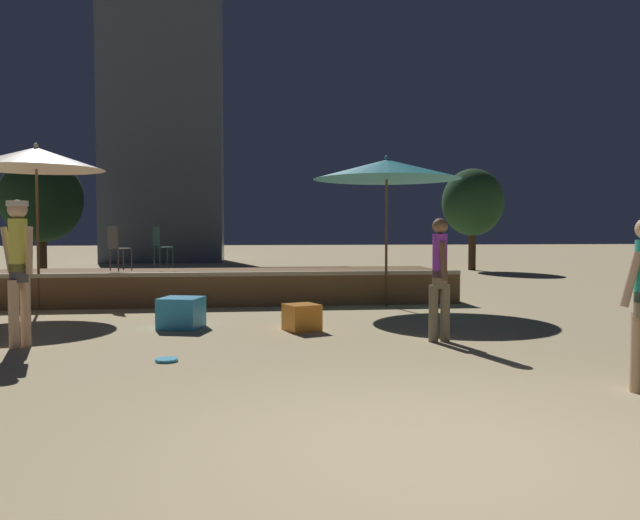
{
  "coord_description": "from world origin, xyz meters",
  "views": [
    {
      "loc": [
        -1.3,
        -4.01,
        1.51
      ],
      "look_at": [
        0.0,
        6.81,
        0.99
      ],
      "focal_mm": 35.0,
      "sensor_mm": 36.0,
      "label": 1
    }
  ],
  "objects_px": {
    "person_3": "(19,262)",
    "background_tree_0": "(42,199)",
    "cube_seat_1": "(181,313)",
    "patio_umbrella_0": "(387,170)",
    "background_tree_1": "(473,203)",
    "bistro_chair_1": "(159,243)",
    "bistro_chair_0": "(117,244)",
    "frisbee_disc": "(167,360)",
    "cube_seat_2": "(302,317)",
    "patio_umbrella_1": "(36,158)",
    "person_0": "(440,276)"
  },
  "relations": [
    {
      "from": "person_3",
      "to": "background_tree_0",
      "type": "xyz_separation_m",
      "value": [
        -4.18,
        14.49,
        1.51
      ]
    },
    {
      "from": "cube_seat_1",
      "to": "patio_umbrella_0",
      "type": "bearing_deg",
      "value": 32.26
    },
    {
      "from": "person_3",
      "to": "background_tree_1",
      "type": "relative_size",
      "value": 0.49
    },
    {
      "from": "person_3",
      "to": "bistro_chair_1",
      "type": "height_order",
      "value": "person_3"
    },
    {
      "from": "bistro_chair_0",
      "to": "frisbee_disc",
      "type": "distance_m",
      "value": 6.03
    },
    {
      "from": "bistro_chair_1",
      "to": "cube_seat_2",
      "type": "bearing_deg",
      "value": -134.56
    },
    {
      "from": "cube_seat_1",
      "to": "cube_seat_2",
      "type": "relative_size",
      "value": 1.23
    },
    {
      "from": "patio_umbrella_1",
      "to": "cube_seat_1",
      "type": "relative_size",
      "value": 4.27
    },
    {
      "from": "cube_seat_1",
      "to": "background_tree_0",
      "type": "height_order",
      "value": "background_tree_0"
    },
    {
      "from": "cube_seat_2",
      "to": "person_3",
      "type": "relative_size",
      "value": 0.32
    },
    {
      "from": "cube_seat_2",
      "to": "bistro_chair_0",
      "type": "xyz_separation_m",
      "value": [
        -3.41,
        3.64,
        1.03
      ]
    },
    {
      "from": "cube_seat_1",
      "to": "person_0",
      "type": "relative_size",
      "value": 0.44
    },
    {
      "from": "patio_umbrella_0",
      "to": "person_3",
      "type": "distance_m",
      "value": 6.98
    },
    {
      "from": "frisbee_disc",
      "to": "patio_umbrella_0",
      "type": "bearing_deg",
      "value": 52.76
    },
    {
      "from": "person_0",
      "to": "background_tree_0",
      "type": "height_order",
      "value": "background_tree_0"
    },
    {
      "from": "cube_seat_1",
      "to": "background_tree_0",
      "type": "distance_m",
      "value": 14.63
    },
    {
      "from": "cube_seat_2",
      "to": "bistro_chair_1",
      "type": "xyz_separation_m",
      "value": [
        -2.7,
        4.6,
        1.03
      ]
    },
    {
      "from": "bistro_chair_0",
      "to": "frisbee_disc",
      "type": "xyz_separation_m",
      "value": [
        1.66,
        -5.67,
        -1.22
      ]
    },
    {
      "from": "person_3",
      "to": "background_tree_0",
      "type": "bearing_deg",
      "value": 44.26
    },
    {
      "from": "bistro_chair_0",
      "to": "background_tree_0",
      "type": "height_order",
      "value": "background_tree_0"
    },
    {
      "from": "patio_umbrella_0",
      "to": "person_0",
      "type": "xyz_separation_m",
      "value": [
        -0.18,
        -3.99,
        -1.81
      ]
    },
    {
      "from": "person_3",
      "to": "cube_seat_1",
      "type": "bearing_deg",
      "value": -25.54
    },
    {
      "from": "patio_umbrella_0",
      "to": "frisbee_disc",
      "type": "distance_m",
      "value": 6.66
    },
    {
      "from": "person_3",
      "to": "bistro_chair_1",
      "type": "relative_size",
      "value": 2.11
    },
    {
      "from": "patio_umbrella_1",
      "to": "frisbee_disc",
      "type": "height_order",
      "value": "patio_umbrella_1"
    },
    {
      "from": "cube_seat_1",
      "to": "bistro_chair_1",
      "type": "distance_m",
      "value": 4.36
    },
    {
      "from": "background_tree_0",
      "to": "background_tree_1",
      "type": "distance_m",
      "value": 15.6
    },
    {
      "from": "patio_umbrella_1",
      "to": "cube_seat_2",
      "type": "height_order",
      "value": "patio_umbrella_1"
    },
    {
      "from": "cube_seat_2",
      "to": "person_3",
      "type": "xyz_separation_m",
      "value": [
        -3.72,
        -0.94,
        0.91
      ]
    },
    {
      "from": "patio_umbrella_1",
      "to": "background_tree_0",
      "type": "xyz_separation_m",
      "value": [
        -3.17,
        10.54,
        -0.25
      ]
    },
    {
      "from": "person_0",
      "to": "person_3",
      "type": "bearing_deg",
      "value": 178.17
    },
    {
      "from": "person_3",
      "to": "background_tree_1",
      "type": "distance_m",
      "value": 18.41
    },
    {
      "from": "person_0",
      "to": "background_tree_1",
      "type": "bearing_deg",
      "value": 68.39
    },
    {
      "from": "patio_umbrella_0",
      "to": "person_0",
      "type": "distance_m",
      "value": 4.38
    },
    {
      "from": "patio_umbrella_0",
      "to": "bistro_chair_0",
      "type": "height_order",
      "value": "patio_umbrella_0"
    },
    {
      "from": "cube_seat_2",
      "to": "frisbee_disc",
      "type": "xyz_separation_m",
      "value": [
        -1.75,
        -2.03,
        -0.18
      ]
    },
    {
      "from": "cube_seat_1",
      "to": "frisbee_disc",
      "type": "bearing_deg",
      "value": -88.2
    },
    {
      "from": "cube_seat_1",
      "to": "person_3",
      "type": "height_order",
      "value": "person_3"
    },
    {
      "from": "bistro_chair_1",
      "to": "background_tree_1",
      "type": "xyz_separation_m",
      "value": [
        10.39,
        8.84,
        1.32
      ]
    },
    {
      "from": "cube_seat_1",
      "to": "background_tree_1",
      "type": "bearing_deg",
      "value": 53.76
    },
    {
      "from": "patio_umbrella_1",
      "to": "cube_seat_1",
      "type": "height_order",
      "value": "patio_umbrella_1"
    },
    {
      "from": "cube_seat_1",
      "to": "person_0",
      "type": "distance_m",
      "value": 3.99
    },
    {
      "from": "bistro_chair_0",
      "to": "frisbee_disc",
      "type": "height_order",
      "value": "bistro_chair_0"
    },
    {
      "from": "patio_umbrella_1",
      "to": "bistro_chair_0",
      "type": "bearing_deg",
      "value": 25.55
    },
    {
      "from": "cube_seat_2",
      "to": "background_tree_0",
      "type": "relative_size",
      "value": 0.14
    },
    {
      "from": "bistro_chair_0",
      "to": "bistro_chair_1",
      "type": "relative_size",
      "value": 1.0
    },
    {
      "from": "patio_umbrella_0",
      "to": "person_3",
      "type": "relative_size",
      "value": 1.57
    },
    {
      "from": "bistro_chair_0",
      "to": "patio_umbrella_0",
      "type": "bearing_deg",
      "value": -141.51
    },
    {
      "from": "patio_umbrella_1",
      "to": "background_tree_1",
      "type": "height_order",
      "value": "background_tree_1"
    },
    {
      "from": "background_tree_1",
      "to": "patio_umbrella_1",
      "type": "bearing_deg",
      "value": -140.0
    }
  ]
}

